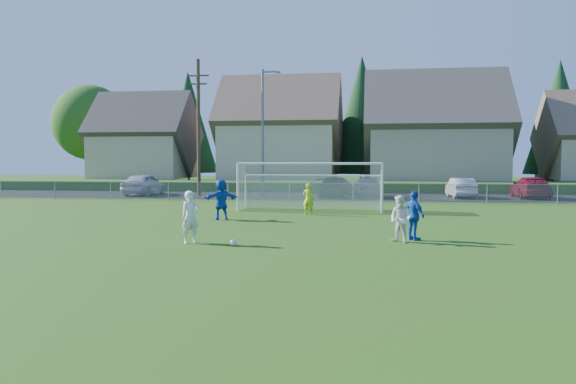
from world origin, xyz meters
name	(u,v)px	position (x,y,z in m)	size (l,w,h in m)	color
ground	(239,269)	(0.00, 0.00, 0.00)	(160.00, 160.00, 0.00)	#193D0C
asphalt_lot	(328,196)	(0.00, 27.50, 0.01)	(60.00, 60.00, 0.00)	black
grass_embankment	(335,186)	(0.00, 35.00, 0.40)	(70.00, 6.00, 0.80)	#1E420F
soccer_ball	(233,242)	(-1.00, 3.45, 0.11)	(0.22, 0.22, 0.22)	white
player_white_a	(190,217)	(-2.48, 3.87, 0.82)	(0.60, 0.39, 1.65)	white
player_white_b	(400,219)	(4.05, 4.92, 0.75)	(0.73, 0.57, 1.50)	white
player_blue_a	(414,216)	(4.51, 5.56, 0.80)	(0.94, 0.39, 1.61)	#1248AA
player_blue_b	(221,199)	(-3.40, 10.84, 0.89)	(1.65, 0.52, 1.78)	#1248AA
goalkeeper	(308,199)	(0.16, 13.50, 0.76)	(0.55, 0.36, 1.52)	#B3D719
car_a	(144,184)	(-13.77, 26.96, 0.81)	(1.91, 4.76, 1.62)	silver
car_d	(336,187)	(0.65, 26.76, 0.72)	(2.00, 4.93, 1.43)	black
car_e	(367,187)	(2.82, 27.01, 0.75)	(1.77, 4.40, 1.50)	#141D49
car_f	(461,188)	(9.30, 27.50, 0.69)	(1.46, 4.18, 1.38)	silver
car_g	(530,188)	(13.97, 27.66, 0.73)	(2.04, 5.03, 1.46)	maroon
soccer_goal	(311,179)	(0.00, 16.05, 1.63)	(7.42, 1.90, 2.50)	white
chainlink_fence	(321,192)	(0.00, 22.00, 0.63)	(52.06, 0.06, 1.20)	gray
streetlight	(263,129)	(-4.45, 26.00, 4.84)	(1.38, 0.18, 9.00)	slate
utility_pole	(199,126)	(-9.50, 27.00, 5.15)	(1.60, 0.26, 10.00)	#473321
houses_row	(360,112)	(1.97, 42.46, 7.33)	(53.90, 11.45, 13.27)	tan
tree_row	(353,121)	(1.04, 48.74, 6.91)	(65.98, 12.36, 13.80)	#382616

